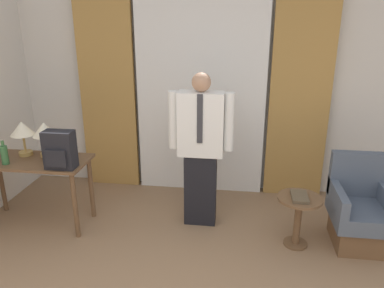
# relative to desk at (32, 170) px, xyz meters

# --- Properties ---
(wall_back) EXTENTS (10.00, 0.06, 2.70)m
(wall_back) POSITION_rel_desk_xyz_m (1.66, 1.24, 0.72)
(wall_back) COLOR silver
(wall_back) RESTS_ON ground_plane
(curtain_sheer_center) EXTENTS (1.58, 0.06, 2.58)m
(curtain_sheer_center) POSITION_rel_desk_xyz_m (1.66, 1.11, 0.66)
(curtain_sheer_center) COLOR white
(curtain_sheer_center) RESTS_ON ground_plane
(curtain_drape_left) EXTENTS (0.71, 0.06, 2.58)m
(curtain_drape_left) POSITION_rel_desk_xyz_m (0.48, 1.11, 0.66)
(curtain_drape_left) COLOR #B28442
(curtain_drape_left) RESTS_ON ground_plane
(curtain_drape_right) EXTENTS (0.71, 0.06, 2.58)m
(curtain_drape_right) POSITION_rel_desk_xyz_m (2.85, 1.11, 0.66)
(curtain_drape_right) COLOR #B28442
(curtain_drape_right) RESTS_ON ground_plane
(desk) EXTENTS (1.20, 0.54, 0.75)m
(desk) POSITION_rel_desk_xyz_m (0.00, 0.00, 0.00)
(desk) COLOR brown
(desk) RESTS_ON ground_plane
(table_lamp_left) EXTENTS (0.25, 0.25, 0.37)m
(table_lamp_left) POSITION_rel_desk_xyz_m (-0.12, 0.12, 0.39)
(table_lamp_left) COLOR tan
(table_lamp_left) RESTS_ON desk
(table_lamp_right) EXTENTS (0.25, 0.25, 0.37)m
(table_lamp_right) POSITION_rel_desk_xyz_m (0.12, 0.12, 0.39)
(table_lamp_right) COLOR tan
(table_lamp_right) RESTS_ON desk
(bottle_near_edge) EXTENTS (0.07, 0.07, 0.25)m
(bottle_near_edge) POSITION_rel_desk_xyz_m (-0.18, -0.15, 0.22)
(bottle_near_edge) COLOR #336638
(bottle_near_edge) RESTS_ON desk
(backpack) EXTENTS (0.29, 0.19, 0.38)m
(backpack) POSITION_rel_desk_xyz_m (0.43, -0.17, 0.30)
(backpack) COLOR black
(backpack) RESTS_ON desk
(person) EXTENTS (0.67, 0.22, 1.66)m
(person) POSITION_rel_desk_xyz_m (1.77, 0.26, 0.26)
(person) COLOR black
(person) RESTS_ON ground_plane
(armchair) EXTENTS (0.55, 0.62, 0.89)m
(armchair) POSITION_rel_desk_xyz_m (3.37, 0.08, -0.31)
(armchair) COLOR brown
(armchair) RESTS_ON ground_plane
(side_table) EXTENTS (0.43, 0.43, 0.53)m
(side_table) POSITION_rel_desk_xyz_m (2.76, -0.05, -0.27)
(side_table) COLOR brown
(side_table) RESTS_ON ground_plane
(book) EXTENTS (0.15, 0.26, 0.03)m
(book) POSITION_rel_desk_xyz_m (2.76, -0.07, -0.09)
(book) COLOR brown
(book) RESTS_ON side_table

